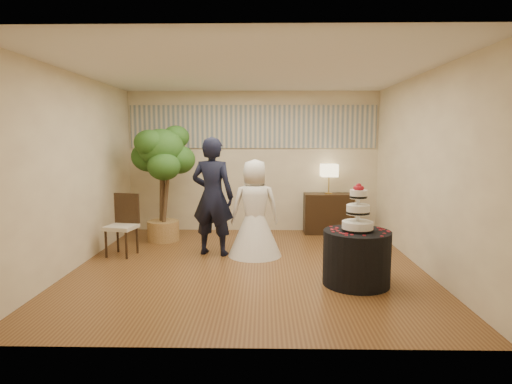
{
  "coord_description": "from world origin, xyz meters",
  "views": [
    {
      "loc": [
        0.22,
        -6.12,
        1.87
      ],
      "look_at": [
        0.1,
        0.4,
        1.05
      ],
      "focal_mm": 30.0,
      "sensor_mm": 36.0,
      "label": 1
    }
  ],
  "objects_px": {
    "groom": "(213,196)",
    "side_chair": "(121,225)",
    "cake_table": "(357,258)",
    "bride": "(255,208)",
    "table_lamp": "(329,179)",
    "ficus_tree": "(162,182)",
    "wedding_cake": "(358,207)",
    "console": "(328,213)"
  },
  "relations": [
    {
      "from": "ficus_tree",
      "to": "side_chair",
      "type": "distance_m",
      "value": 1.25
    },
    {
      "from": "ficus_tree",
      "to": "side_chair",
      "type": "height_order",
      "value": "ficus_tree"
    },
    {
      "from": "wedding_cake",
      "to": "table_lamp",
      "type": "xyz_separation_m",
      "value": [
        0.08,
        3.0,
        0.08
      ]
    },
    {
      "from": "groom",
      "to": "console",
      "type": "xyz_separation_m",
      "value": [
        2.09,
        1.6,
        -0.55
      ]
    },
    {
      "from": "wedding_cake",
      "to": "ficus_tree",
      "type": "height_order",
      "value": "ficus_tree"
    },
    {
      "from": "console",
      "to": "ficus_tree",
      "type": "distance_m",
      "value": 3.27
    },
    {
      "from": "bride",
      "to": "side_chair",
      "type": "relative_size",
      "value": 1.57
    },
    {
      "from": "groom",
      "to": "wedding_cake",
      "type": "relative_size",
      "value": 3.1
    },
    {
      "from": "cake_table",
      "to": "side_chair",
      "type": "bearing_deg",
      "value": 159.45
    },
    {
      "from": "groom",
      "to": "cake_table",
      "type": "xyz_separation_m",
      "value": [
        2.01,
        -1.4,
        -0.6
      ]
    },
    {
      "from": "ficus_tree",
      "to": "wedding_cake",
      "type": "bearing_deg",
      "value": -37.28
    },
    {
      "from": "bride",
      "to": "wedding_cake",
      "type": "relative_size",
      "value": 2.53
    },
    {
      "from": "cake_table",
      "to": "ficus_tree",
      "type": "height_order",
      "value": "ficus_tree"
    },
    {
      "from": "cake_table",
      "to": "table_lamp",
      "type": "relative_size",
      "value": 1.47
    },
    {
      "from": "console",
      "to": "cake_table",
      "type": "bearing_deg",
      "value": -91.86
    },
    {
      "from": "cake_table",
      "to": "groom",
      "type": "bearing_deg",
      "value": 145.09
    },
    {
      "from": "cake_table",
      "to": "ficus_tree",
      "type": "bearing_deg",
      "value": 142.72
    },
    {
      "from": "side_chair",
      "to": "cake_table",
      "type": "bearing_deg",
      "value": -9.07
    },
    {
      "from": "groom",
      "to": "bride",
      "type": "bearing_deg",
      "value": -171.66
    },
    {
      "from": "wedding_cake",
      "to": "side_chair",
      "type": "bearing_deg",
      "value": 159.45
    },
    {
      "from": "groom",
      "to": "console",
      "type": "bearing_deg",
      "value": -129.28
    },
    {
      "from": "wedding_cake",
      "to": "ficus_tree",
      "type": "bearing_deg",
      "value": 142.72
    },
    {
      "from": "table_lamp",
      "to": "side_chair",
      "type": "relative_size",
      "value": 0.59
    },
    {
      "from": "groom",
      "to": "table_lamp",
      "type": "height_order",
      "value": "groom"
    },
    {
      "from": "bride",
      "to": "side_chair",
      "type": "distance_m",
      "value": 2.15
    },
    {
      "from": "cake_table",
      "to": "side_chair",
      "type": "xyz_separation_m",
      "value": [
        -3.47,
        1.3,
        0.14
      ]
    },
    {
      "from": "console",
      "to": "bride",
      "type": "bearing_deg",
      "value": -130.79
    },
    {
      "from": "groom",
      "to": "table_lamp",
      "type": "xyz_separation_m",
      "value": [
        2.09,
        1.6,
        0.13
      ]
    },
    {
      "from": "wedding_cake",
      "to": "table_lamp",
      "type": "distance_m",
      "value": 3.01
    },
    {
      "from": "groom",
      "to": "table_lamp",
      "type": "bearing_deg",
      "value": -129.28
    },
    {
      "from": "cake_table",
      "to": "console",
      "type": "bearing_deg",
      "value": 88.44
    },
    {
      "from": "groom",
      "to": "ficus_tree",
      "type": "distance_m",
      "value": 1.38
    },
    {
      "from": "groom",
      "to": "side_chair",
      "type": "bearing_deg",
      "value": 17.44
    },
    {
      "from": "bride",
      "to": "ficus_tree",
      "type": "bearing_deg",
      "value": -34.67
    },
    {
      "from": "wedding_cake",
      "to": "groom",
      "type": "bearing_deg",
      "value": 145.09
    },
    {
      "from": "groom",
      "to": "console",
      "type": "relative_size",
      "value": 2.0
    },
    {
      "from": "groom",
      "to": "ficus_tree",
      "type": "height_order",
      "value": "ficus_tree"
    },
    {
      "from": "groom",
      "to": "wedding_cake",
      "type": "height_order",
      "value": "groom"
    },
    {
      "from": "bride",
      "to": "cake_table",
      "type": "distance_m",
      "value": 1.94
    },
    {
      "from": "cake_table",
      "to": "ficus_tree",
      "type": "xyz_separation_m",
      "value": [
        -3.04,
        2.31,
        0.73
      ]
    },
    {
      "from": "ficus_tree",
      "to": "groom",
      "type": "bearing_deg",
      "value": -41.53
    },
    {
      "from": "console",
      "to": "ficus_tree",
      "type": "xyz_separation_m",
      "value": [
        -3.12,
        -0.69,
        0.68
      ]
    }
  ]
}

